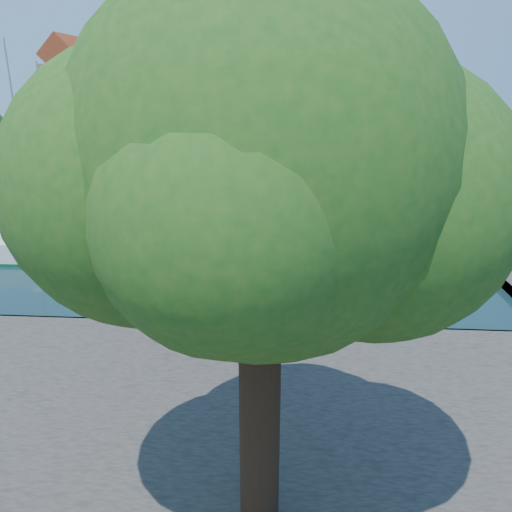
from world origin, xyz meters
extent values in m
plane|color=#38332B|center=(0.00, 0.00, 0.00)|extent=(160.00, 160.00, 0.00)
cube|color=black|center=(0.00, 24.00, 0.04)|extent=(38.00, 50.00, 0.08)
cube|color=#46413D|center=(0.00, 56.00, 0.25)|extent=(60.00, 16.00, 0.50)
cube|color=#46413D|center=(25.00, 24.00, 0.25)|extent=(14.00, 52.00, 0.50)
cylinder|color=#332114|center=(7.50, -9.00, 3.25)|extent=(0.80, 0.80, 5.50)
sphere|color=#1C4B15|center=(7.50, -9.00, 7.92)|extent=(6.40, 6.40, 6.40)
sphere|color=#1C4B15|center=(9.42, -8.70, 7.28)|extent=(4.80, 4.80, 4.80)
sphere|color=#1C4B15|center=(5.74, -9.40, 7.60)|extent=(4.48, 4.48, 4.48)
cube|color=#8C674C|center=(-23.00, 56.00, 6.00)|extent=(5.39, 9.00, 11.00)
cube|color=maroon|center=(-23.00, 56.00, 12.71)|extent=(5.44, 9.18, 5.44)
cube|color=black|center=(-23.00, 51.52, 6.00)|extent=(4.40, 0.05, 8.25)
cube|color=beige|center=(-17.00, 56.00, 6.75)|extent=(5.88, 9.00, 12.50)
cube|color=maroon|center=(-17.00, 56.00, 14.32)|extent=(5.94, 9.18, 5.94)
cube|color=black|center=(-17.00, 51.52, 6.75)|extent=(4.80, 0.05, 9.38)
cube|color=beige|center=(-10.50, 56.00, 5.75)|extent=(6.37, 9.00, 10.50)
cube|color=maroon|center=(-10.50, 56.00, 12.43)|extent=(6.43, 9.18, 6.43)
cube|color=black|center=(-10.50, 51.52, 5.75)|extent=(5.20, 0.05, 7.88)
cube|color=brown|center=(-4.00, 56.00, 7.00)|extent=(5.39, 9.00, 13.00)
cube|color=maroon|center=(-4.00, 56.00, 14.71)|extent=(5.44, 9.18, 5.44)
cube|color=black|center=(-4.00, 51.52, 7.00)|extent=(4.40, 0.05, 9.75)
cube|color=tan|center=(2.00, 56.00, 6.25)|extent=(5.88, 9.00, 11.50)
cube|color=maroon|center=(2.00, 56.00, 13.32)|extent=(5.94, 9.18, 5.94)
cube|color=black|center=(2.00, 51.52, 6.25)|extent=(4.80, 0.05, 8.62)
cube|color=beige|center=(8.50, 56.00, 6.50)|extent=(6.37, 9.00, 12.00)
cube|color=maroon|center=(8.50, 56.00, 13.93)|extent=(6.43, 9.18, 6.43)
cube|color=black|center=(8.50, 51.52, 6.50)|extent=(5.20, 0.05, 9.00)
cube|color=brown|center=(15.00, 56.00, 5.75)|extent=(5.39, 9.00, 10.50)
cube|color=maroon|center=(15.00, 56.00, 12.21)|extent=(5.44, 9.18, 5.44)
cube|color=black|center=(15.00, 51.52, 5.75)|extent=(4.40, 0.05, 7.88)
cylinder|color=#332114|center=(-22.00, 50.50, 2.10)|extent=(0.50, 0.50, 3.20)
sphere|color=#13360F|center=(-22.00, 50.50, 5.38)|extent=(5.60, 5.60, 5.60)
sphere|color=#13360F|center=(-20.32, 50.80, 4.82)|extent=(4.20, 4.20, 4.20)
sphere|color=#13360F|center=(-23.54, 50.10, 5.10)|extent=(3.92, 3.92, 3.92)
cylinder|color=#332114|center=(-14.00, 50.50, 2.10)|extent=(0.50, 0.50, 3.20)
sphere|color=#13360F|center=(-14.00, 50.50, 5.26)|extent=(5.20, 5.20, 5.20)
sphere|color=#13360F|center=(-12.44, 50.80, 4.74)|extent=(3.90, 3.90, 3.90)
sphere|color=#13360F|center=(-15.43, 50.10, 5.00)|extent=(3.64, 3.64, 3.64)
cylinder|color=#332114|center=(-6.00, 50.50, 2.10)|extent=(0.50, 0.50, 3.20)
sphere|color=#13360F|center=(-6.00, 50.50, 5.50)|extent=(6.00, 6.00, 6.00)
sphere|color=#13360F|center=(-4.20, 50.80, 4.90)|extent=(4.50, 4.50, 4.50)
sphere|color=#13360F|center=(-7.65, 50.10, 5.20)|extent=(4.20, 4.20, 4.20)
cylinder|color=#332114|center=(2.00, 50.50, 2.10)|extent=(0.50, 0.50, 3.20)
sphere|color=#13360F|center=(2.00, 50.50, 5.32)|extent=(5.40, 5.40, 5.40)
sphere|color=#13360F|center=(3.62, 50.80, 4.78)|extent=(4.05, 4.05, 4.05)
sphere|color=#13360F|center=(0.51, 50.10, 5.05)|extent=(3.78, 3.78, 3.78)
cylinder|color=#332114|center=(10.00, 50.50, 2.10)|extent=(0.50, 0.50, 3.20)
sphere|color=#13360F|center=(10.00, 50.50, 5.44)|extent=(5.80, 5.80, 5.80)
sphere|color=#13360F|center=(11.74, 50.80, 4.86)|extent=(4.35, 4.35, 4.35)
sphere|color=#13360F|center=(8.40, 50.10, 5.15)|extent=(4.06, 4.06, 4.06)
cylinder|color=#332114|center=(18.00, 50.50, 2.10)|extent=(0.50, 0.50, 3.20)
sphere|color=#13360F|center=(18.00, 50.50, 5.26)|extent=(5.20, 5.20, 5.20)
sphere|color=#13360F|center=(19.56, 50.80, 4.74)|extent=(3.90, 3.90, 3.90)
sphere|color=#13360F|center=(16.57, 50.10, 5.00)|extent=(3.64, 3.64, 3.64)
cylinder|color=#37271B|center=(5.25, -1.34, 1.58)|extent=(0.16, 0.16, 2.16)
cylinder|color=#37271B|center=(5.44, -0.93, 1.58)|extent=(0.16, 0.16, 2.16)
cylinder|color=#37271B|center=(6.75, -2.03, 1.58)|extent=(0.16, 0.16, 2.16)
cylinder|color=#37271B|center=(6.94, -1.62, 1.58)|extent=(0.16, 0.16, 2.16)
cube|color=#37271B|center=(6.14, -1.50, 3.02)|extent=(2.14, 1.39, 1.26)
cylinder|color=#37271B|center=(4.74, -0.86, 4.43)|extent=(1.39, 0.86, 2.24)
cube|color=#37271B|center=(4.07, -0.55, 5.53)|extent=(0.62, 0.42, 0.34)
cube|color=navy|center=(-12.00, 19.14, 0.54)|extent=(7.69, 3.28, 0.92)
cube|color=navy|center=(-12.00, 19.14, 0.85)|extent=(3.43, 2.12, 0.51)
cylinder|color=#B2B2B7|center=(-12.00, 19.14, 6.43)|extent=(0.12, 0.12, 11.28)
cube|color=silver|center=(-12.45, 24.32, 0.58)|extent=(7.66, 3.30, 1.00)
cube|color=silver|center=(-12.45, 24.32, 0.92)|extent=(3.42, 2.12, 0.56)
cylinder|color=#B2B2B7|center=(-12.45, 24.32, 5.82)|extent=(0.13, 0.13, 9.91)
cube|color=silver|center=(-12.00, 36.43, 0.59)|extent=(7.10, 4.64, 1.02)
cube|color=silver|center=(-12.00, 36.43, 0.93)|extent=(3.33, 2.60, 0.57)
cylinder|color=#B2B2B7|center=(-12.00, 36.43, 6.10)|extent=(0.14, 0.14, 10.45)
cube|color=beige|center=(-13.89, 41.06, 0.54)|extent=(6.86, 3.42, 0.93)
cube|color=beige|center=(-13.89, 41.06, 0.85)|extent=(3.11, 2.09, 0.52)
cylinder|color=#B2B2B7|center=(-13.89, 41.06, 4.95)|extent=(0.12, 0.12, 8.29)
cube|color=silver|center=(15.00, 8.59, 0.59)|extent=(6.74, 3.85, 1.01)
cube|color=silver|center=(15.00, 8.59, 0.92)|extent=(3.10, 2.25, 0.56)
cylinder|color=#B2B2B7|center=(15.00, 8.59, 6.05)|extent=(0.13, 0.13, 10.36)
cube|color=navy|center=(12.31, 12.98, 0.55)|extent=(7.68, 2.80, 0.94)
cube|color=navy|center=(12.31, 12.98, 0.86)|extent=(3.37, 1.92, 0.52)
cylinder|color=#B2B2B7|center=(12.31, 12.98, 5.74)|extent=(0.13, 0.13, 9.86)
cube|color=white|center=(12.52, 27.50, 0.51)|extent=(6.19, 3.17, 0.87)
cube|color=white|center=(12.52, 27.50, 0.80)|extent=(2.81, 1.92, 0.48)
cylinder|color=#B2B2B7|center=(12.52, 27.50, 5.68)|extent=(0.12, 0.12, 9.84)
cube|color=silver|center=(15.00, 34.51, 0.53)|extent=(5.55, 2.48, 0.91)
cube|color=silver|center=(15.00, 34.51, 0.84)|extent=(2.49, 1.58, 0.50)
cylinder|color=#B2B2B7|center=(15.00, 34.51, 4.95)|extent=(0.12, 0.12, 8.33)
camera|label=1|loc=(7.98, -17.09, 9.16)|focal=35.00mm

